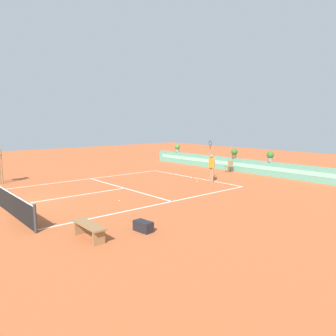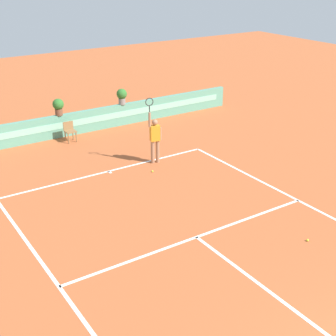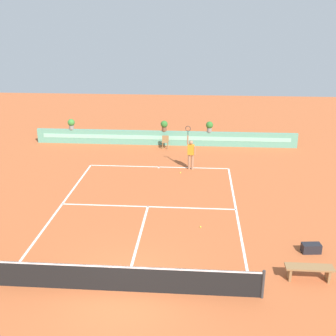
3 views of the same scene
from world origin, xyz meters
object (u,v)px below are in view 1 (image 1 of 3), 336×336
potted_plant_centre (234,153)px  potted_plant_right (270,156)px  gear_bag (143,226)px  tennis_player (212,165)px  tennis_ball_mid_court (119,201)px  bench_courtside (89,228)px  potted_plant_far_left (177,148)px  tennis_ball_near_baseline (197,181)px  ball_kid_chair (229,166)px

potted_plant_centre → potted_plant_right: (3.09, 0.00, 0.00)m
gear_bag → potted_plant_right: bearing=104.9°
tennis_player → tennis_ball_mid_court: size_ratio=38.01×
bench_courtside → potted_plant_centre: 16.51m
bench_courtside → gear_bag: bearing=73.5°
potted_plant_right → potted_plant_far_left: bearing=180.0°
tennis_player → tennis_ball_mid_court: (0.59, -7.13, -1.02)m
potted_plant_centre → tennis_player: bearing=-67.8°
gear_bag → tennis_player: 10.02m
tennis_ball_near_baseline → potted_plant_right: potted_plant_right is taller
bench_courtside → potted_plant_centre: size_ratio=2.21×
tennis_ball_near_baseline → ball_kid_chair: bearing=104.7°
tennis_ball_near_baseline → tennis_ball_mid_court: (1.15, -6.41, 0.00)m
tennis_ball_mid_court → potted_plant_centre: bearing=102.0°
potted_plant_centre → ball_kid_chair: bearing=-79.6°
tennis_player → potted_plant_far_left: (-8.42, 4.74, 0.36)m
tennis_player → potted_plant_right: 4.89m
potted_plant_far_left → potted_plant_centre: same height
gear_bag → bench_courtside: bearing=-106.5°
tennis_ball_near_baseline → potted_plant_centre: 5.80m
potted_plant_far_left → potted_plant_centre: bearing=0.0°
bench_courtside → ball_kid_chair: bearing=112.5°
tennis_player → potted_plant_centre: size_ratio=3.57×
tennis_ball_mid_court → potted_plant_centre: 12.21m
ball_kid_chair → tennis_player: size_ratio=0.33×
gear_bag → potted_plant_centre: bearing=116.3°
tennis_ball_near_baseline → potted_plant_far_left: 9.66m
tennis_ball_near_baseline → tennis_ball_mid_court: 6.51m
tennis_player → gear_bag: bearing=-61.6°
tennis_ball_mid_court → bench_courtside: bearing=-43.2°
potted_plant_centre → potted_plant_right: same height
gear_bag → tennis_ball_near_baseline: bearing=123.4°
gear_bag → potted_plant_far_left: size_ratio=0.97×
tennis_ball_mid_court → ball_kid_chair: bearing=102.1°
bench_courtside → gear_bag: bench_courtside is taller
tennis_player → tennis_ball_near_baseline: 1.37m
bench_courtside → tennis_ball_mid_court: (-3.64, 3.42, -0.34)m
ball_kid_chair → bench_courtside: ball_kid_chair is taller
ball_kid_chair → potted_plant_far_left: 6.72m
potted_plant_right → tennis_player: bearing=-103.7°
ball_kid_chair → tennis_ball_near_baseline: bearing=-75.3°
tennis_player → tennis_ball_near_baseline: bearing=-127.9°
tennis_ball_mid_court → potted_plant_far_left: potted_plant_far_left is taller
tennis_ball_near_baseline → potted_plant_far_left: size_ratio=0.09×
ball_kid_chair → potted_plant_right: size_ratio=1.17×
bench_courtside → tennis_ball_mid_court: bearing=136.8°
bench_courtside → tennis_ball_near_baseline: size_ratio=23.53×
tennis_player → potted_plant_far_left: size_ratio=3.57×
tennis_player → potted_plant_right: bearing=76.3°
potted_plant_far_left → potted_plant_right: 9.57m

